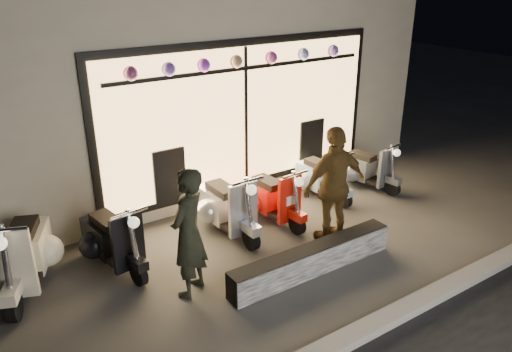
{
  "coord_description": "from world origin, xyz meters",
  "views": [
    {
      "loc": [
        -3.7,
        -5.17,
        3.96
      ],
      "look_at": [
        0.14,
        0.6,
        1.05
      ],
      "focal_mm": 35.0,
      "sensor_mm": 36.0,
      "label": 1
    }
  ],
  "objects": [
    {
      "name": "man",
      "position": [
        -1.36,
        -0.12,
        0.87
      ],
      "size": [
        0.76,
        0.71,
        1.74
      ],
      "primitive_type": "imported",
      "rotation": [
        0.0,
        0.0,
        3.77
      ],
      "color": "black",
      "rests_on": "ground"
    },
    {
      "name": "scooter_black",
      "position": [
        -2.0,
        1.14,
        0.41
      ],
      "size": [
        0.6,
        1.44,
        1.02
      ],
      "rotation": [
        0.0,
        0.0,
        0.16
      ],
      "color": "black",
      "rests_on": "ground"
    },
    {
      "name": "scooter_red",
      "position": [
        0.69,
        1.04,
        0.39
      ],
      "size": [
        0.49,
        1.38,
        0.98
      ],
      "rotation": [
        0.0,
        0.0,
        0.07
      ],
      "color": "black",
      "rests_on": "ground"
    },
    {
      "name": "scooter_cream",
      "position": [
        -3.09,
        1.32,
        0.46
      ],
      "size": [
        0.91,
        1.59,
        1.15
      ],
      "rotation": [
        0.0,
        0.0,
        -0.38
      ],
      "color": "black",
      "rests_on": "ground"
    },
    {
      "name": "graffiti_barrier",
      "position": [
        0.24,
        -0.65,
        0.2
      ],
      "size": [
        2.64,
        0.28,
        0.4
      ],
      "primitive_type": "cube",
      "color": "black",
      "rests_on": "ground"
    },
    {
      "name": "scooter_grey",
      "position": [
        3.02,
        1.16,
        0.37
      ],
      "size": [
        0.55,
        1.29,
        0.92
      ],
      "rotation": [
        0.0,
        0.0,
        0.17
      ],
      "color": "black",
      "rests_on": "ground"
    },
    {
      "name": "woman",
      "position": [
        1.08,
        -0.11,
        0.92
      ],
      "size": [
        1.12,
        0.54,
        1.85
      ],
      "primitive_type": "imported",
      "rotation": [
        0.0,
        0.0,
        3.06
      ],
      "color": "brown",
      "rests_on": "ground"
    },
    {
      "name": "shop_building",
      "position": [
        0.0,
        4.98,
        2.1
      ],
      "size": [
        10.2,
        6.23,
        4.2
      ],
      "color": "beige",
      "rests_on": "ground"
    },
    {
      "name": "ground",
      "position": [
        0.0,
        0.0,
        0.0
      ],
      "size": [
        40.0,
        40.0,
        0.0
      ],
      "primitive_type": "plane",
      "color": "#383533",
      "rests_on": "ground"
    },
    {
      "name": "scooter_silver",
      "position": [
        -0.14,
        1.11,
        0.43
      ],
      "size": [
        0.48,
        1.48,
        1.07
      ],
      "rotation": [
        0.0,
        0.0,
        0.02
      ],
      "color": "black",
      "rests_on": "ground"
    },
    {
      "name": "kerb",
      "position": [
        0.0,
        -2.0,
        0.06
      ],
      "size": [
        40.0,
        0.25,
        0.12
      ],
      "primitive_type": "cube",
      "color": "slate",
      "rests_on": "ground"
    },
    {
      "name": "scooter_blue",
      "position": [
        2.0,
        1.29,
        0.37
      ],
      "size": [
        0.44,
        1.3,
        0.93
      ],
      "rotation": [
        0.0,
        0.0,
        0.04
      ],
      "color": "black",
      "rests_on": "ground"
    }
  ]
}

